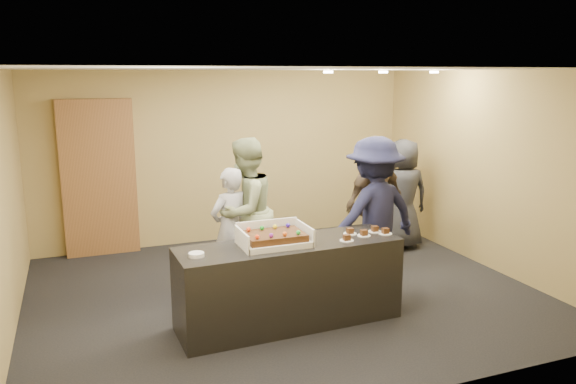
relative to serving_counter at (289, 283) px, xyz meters
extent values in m
plane|color=black|center=(0.24, 0.83, -0.45)|extent=(6.00, 6.00, 0.00)
plane|color=silver|center=(0.24, 0.83, 2.25)|extent=(6.00, 6.00, 0.00)
cube|color=#A0894D|center=(0.24, 3.33, 0.90)|extent=(6.00, 0.04, 2.70)
cube|color=#A0894D|center=(0.24, -1.67, 0.90)|extent=(6.00, 0.04, 2.70)
cube|color=#A0894D|center=(-2.76, 0.83, 0.90)|extent=(0.04, 5.00, 2.70)
cube|color=#A0894D|center=(3.24, 0.83, 0.90)|extent=(0.04, 5.00, 2.70)
cube|color=black|center=(0.00, 0.00, 0.00)|extent=(2.42, 0.78, 0.90)
cube|color=brown|center=(-1.74, 3.24, 0.70)|extent=(1.04, 0.15, 2.30)
cube|color=white|center=(-0.17, 0.00, 0.48)|extent=(0.70, 0.48, 0.06)
cube|color=white|center=(-0.52, 0.00, 0.54)|extent=(0.02, 0.48, 0.19)
cube|color=white|center=(0.18, 0.00, 0.54)|extent=(0.02, 0.48, 0.19)
cube|color=white|center=(-0.17, 0.24, 0.56)|extent=(0.70, 0.02, 0.21)
cube|color=#3F230E|center=(-0.17, 0.00, 0.54)|extent=(0.61, 0.42, 0.07)
sphere|color=#E9451B|center=(-0.40, 0.15, 0.60)|extent=(0.05, 0.05, 0.05)
sphere|color=green|center=(-0.25, 0.15, 0.60)|extent=(0.05, 0.05, 0.05)
sphere|color=yellow|center=(-0.11, 0.15, 0.60)|extent=(0.05, 0.05, 0.05)
sphere|color=#3318D1|center=(0.04, 0.15, 0.60)|extent=(0.05, 0.05, 0.05)
sphere|color=#FF3F15|center=(-0.40, -0.15, 0.60)|extent=(0.05, 0.05, 0.05)
sphere|color=purple|center=(-0.25, -0.15, 0.60)|extent=(0.05, 0.05, 0.05)
sphere|color=orange|center=(-0.11, -0.15, 0.60)|extent=(0.05, 0.05, 0.05)
sphere|color=green|center=(0.04, -0.15, 0.60)|extent=(0.05, 0.05, 0.05)
cylinder|color=white|center=(-1.01, -0.08, 0.47)|extent=(0.15, 0.15, 0.04)
cylinder|color=white|center=(0.60, -0.14, 0.45)|extent=(0.15, 0.15, 0.01)
cube|color=#3F230E|center=(0.60, -0.14, 0.49)|extent=(0.07, 0.06, 0.06)
cylinder|color=white|center=(0.75, 0.08, 0.45)|extent=(0.15, 0.15, 0.01)
cube|color=#3F230E|center=(0.75, 0.08, 0.49)|extent=(0.07, 0.06, 0.06)
cylinder|color=white|center=(0.86, -0.04, 0.45)|extent=(0.15, 0.15, 0.01)
cube|color=#3F230E|center=(0.86, -0.04, 0.49)|extent=(0.07, 0.06, 0.06)
cylinder|color=white|center=(1.06, 0.06, 0.45)|extent=(0.15, 0.15, 0.01)
cube|color=#3F230E|center=(1.06, 0.06, 0.49)|extent=(0.07, 0.06, 0.06)
cylinder|color=white|center=(1.12, -0.06, 0.45)|extent=(0.15, 0.15, 0.01)
cube|color=#3F230E|center=(1.12, -0.06, 0.49)|extent=(0.07, 0.06, 0.06)
imported|color=#AFB0B5|center=(-0.32, 1.21, 0.32)|extent=(0.66, 0.56, 1.54)
imported|color=#98A474|center=(-0.08, 1.36, 0.49)|extent=(1.15, 1.12, 1.87)
imported|color=#191B38|center=(1.32, 0.56, 0.51)|extent=(1.33, 0.88, 1.91)
imported|color=brown|center=(1.79, 1.34, 0.47)|extent=(1.16, 0.78, 1.83)
imported|color=#28282D|center=(2.59, 1.90, 0.40)|extent=(0.89, 0.64, 1.69)
cylinder|color=#FFEAC6|center=(1.04, 1.33, 2.22)|extent=(0.12, 0.12, 0.03)
cylinder|color=#FFEAC6|center=(1.84, 1.33, 2.22)|extent=(0.12, 0.12, 0.03)
cylinder|color=#FFEAC6|center=(2.64, 1.33, 2.22)|extent=(0.12, 0.12, 0.03)
camera|label=1|loc=(-2.05, -5.28, 2.21)|focal=35.00mm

